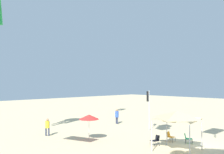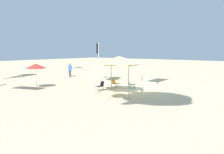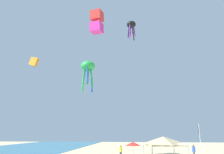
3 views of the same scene
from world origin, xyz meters
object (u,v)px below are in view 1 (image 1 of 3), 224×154
folding_chair_right_of_tent (156,140)px  person_beachcomber (47,126)px  beach_umbrella (89,117)px  canopy_tent (177,116)px  person_watching_sky (117,115)px  folding_chair_facing_ocean (187,138)px  banner_flag (149,106)px  folding_chair_near_cooler (170,136)px

folding_chair_right_of_tent → person_beachcomber: person_beachcomber is taller
beach_umbrella → folding_chair_right_of_tent: 6.10m
canopy_tent → person_beachcomber: (11.51, 4.29, -1.67)m
beach_umbrella → person_watching_sky: (4.57, -8.05, -1.00)m
folding_chair_facing_ocean → person_beachcomber: size_ratio=0.50×
folding_chair_right_of_tent → person_watching_sky: size_ratio=0.45×
banner_flag → canopy_tent: bearing=143.2°
folding_chair_near_cooler → person_beachcomber: (9.42, 6.50, 0.50)m
person_watching_sky → beach_umbrella: bearing=-41.7°
person_watching_sky → folding_chair_near_cooler: bearing=0.3°
person_watching_sky → person_beachcomber: person_watching_sky is taller
canopy_tent → banner_flag: 8.04m
folding_chair_right_of_tent → beach_umbrella: bearing=-135.6°
beach_umbrella → folding_chair_facing_ocean: beach_umbrella is taller
folding_chair_near_cooler → folding_chair_facing_ocean: 1.49m
beach_umbrella → banner_flag: size_ratio=0.54×
canopy_tent → folding_chair_facing_ocean: 3.47m
beach_umbrella → folding_chair_right_of_tent: (-5.21, -2.75, -1.58)m
folding_chair_right_of_tent → banner_flag: banner_flag is taller
banner_flag → folding_chair_facing_ocean: bearing=159.3°
folding_chair_right_of_tent → folding_chair_facing_ocean: bearing=76.3°
folding_chair_near_cooler → person_watching_sky: person_watching_sky is taller
folding_chair_facing_ocean → person_watching_sky: size_ratio=0.45×
folding_chair_facing_ocean → folding_chair_right_of_tent: 2.85m
canopy_tent → person_watching_sky: 13.18m
beach_umbrella → folding_chair_right_of_tent: beach_umbrella is taller
folding_chair_near_cooler → folding_chair_right_of_tent: same height
canopy_tent → folding_chair_right_of_tent: size_ratio=4.12×
folding_chair_facing_ocean → banner_flag: banner_flag is taller
folding_chair_right_of_tent → folding_chair_near_cooler: bearing=106.5°
canopy_tent → person_beachcomber: 12.40m
beach_umbrella → folding_chair_near_cooler: size_ratio=2.82×
canopy_tent → banner_flag: size_ratio=0.79×
canopy_tent → beach_umbrella: size_ratio=1.46×
folding_chair_right_of_tent → person_beachcomber: (9.41, 4.46, 0.50)m
canopy_tent → banner_flag: (6.44, -4.82, -0.08)m
folding_chair_facing_ocean → person_watching_sky: person_watching_sky is taller
beach_umbrella → folding_chair_near_cooler: beach_umbrella is taller
folding_chair_facing_ocean → person_watching_sky: (11.22, -2.85, 0.58)m
folding_chair_facing_ocean → person_watching_sky: bearing=49.8°
banner_flag → person_watching_sky: size_ratio=2.37×
folding_chair_near_cooler → folding_chair_facing_ocean: (-1.43, -0.42, 0.00)m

